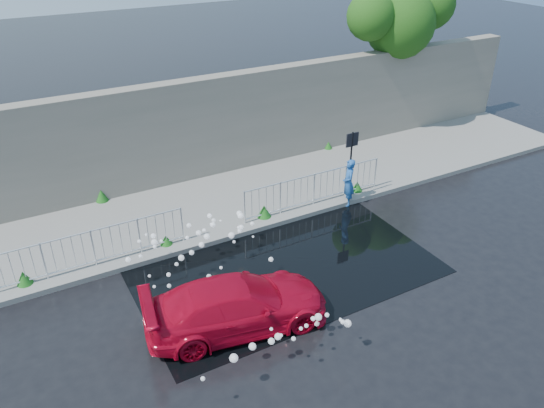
% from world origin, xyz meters
% --- Properties ---
extents(ground, '(90.00, 90.00, 0.00)m').
position_xyz_m(ground, '(0.00, 0.00, 0.00)').
color(ground, black).
rests_on(ground, ground).
extents(pavement, '(30.00, 4.00, 0.15)m').
position_xyz_m(pavement, '(0.00, 5.00, 0.07)').
color(pavement, gray).
rests_on(pavement, ground).
extents(curb, '(30.00, 0.25, 0.16)m').
position_xyz_m(curb, '(0.00, 3.00, 0.08)').
color(curb, gray).
rests_on(curb, ground).
extents(retaining_wall, '(30.00, 0.60, 3.50)m').
position_xyz_m(retaining_wall, '(0.00, 7.20, 1.90)').
color(retaining_wall, '#6C675B').
rests_on(retaining_wall, pavement).
extents(puddle, '(8.00, 5.00, 0.01)m').
position_xyz_m(puddle, '(0.50, 1.00, 0.01)').
color(puddle, black).
rests_on(puddle, ground).
extents(sign_post, '(0.45, 0.06, 2.50)m').
position_xyz_m(sign_post, '(4.20, 3.10, 1.72)').
color(sign_post, black).
rests_on(sign_post, ground).
extents(tree, '(4.94, 2.80, 6.20)m').
position_xyz_m(tree, '(9.57, 7.41, 4.76)').
color(tree, '#332114').
rests_on(tree, ground).
extents(railing_left, '(5.05, 0.05, 1.10)m').
position_xyz_m(railing_left, '(-4.00, 3.35, 0.74)').
color(railing_left, silver).
rests_on(railing_left, pavement).
extents(railing_right, '(5.05, 0.05, 1.10)m').
position_xyz_m(railing_right, '(3.00, 3.35, 0.74)').
color(railing_right, silver).
rests_on(railing_right, pavement).
extents(weeds, '(12.17, 3.93, 0.40)m').
position_xyz_m(weeds, '(-0.32, 4.50, 0.33)').
color(weeds, '#155116').
rests_on(weeds, pavement).
extents(water_spray, '(3.63, 5.50, 0.99)m').
position_xyz_m(water_spray, '(-1.27, 0.73, 0.79)').
color(water_spray, white).
rests_on(water_spray, ground).
extents(red_car, '(4.50, 2.43, 1.24)m').
position_xyz_m(red_car, '(-1.61, -0.51, 0.62)').
color(red_car, '#B20720').
rests_on(red_car, ground).
extents(person, '(0.60, 0.70, 1.61)m').
position_xyz_m(person, '(4.10, 3.00, 0.80)').
color(person, '#2056A2').
rests_on(person, ground).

